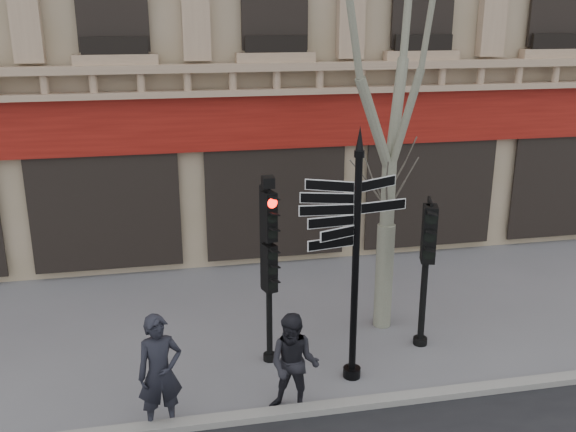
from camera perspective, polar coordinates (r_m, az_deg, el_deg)
name	(u,v)px	position (r m, az deg, el deg)	size (l,w,h in m)	color
ground	(325,363)	(11.86, 3.30, -12.94)	(80.00, 80.00, 0.00)	slate
kerb	(347,405)	(10.69, 5.27, -16.40)	(80.00, 0.25, 0.12)	gray
fingerpost	(357,215)	(10.28, 6.17, 0.08)	(1.84, 1.84, 4.38)	black
traffic_signal_main	(269,248)	(11.01, -1.73, -2.88)	(0.44, 0.37, 3.43)	black
traffic_signal_secondary	(427,249)	(11.90, 12.22, -2.89)	(0.54, 0.46, 2.77)	black
plane_tree	(396,27)	(11.82, 9.61, 16.26)	(3.10, 3.10, 8.24)	gray
pedestrian_a	(160,373)	(9.96, -11.32, -13.54)	(0.68, 0.45, 1.86)	black
pedestrian_b	(294,365)	(10.17, 0.54, -13.07)	(0.81, 0.63, 1.67)	black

